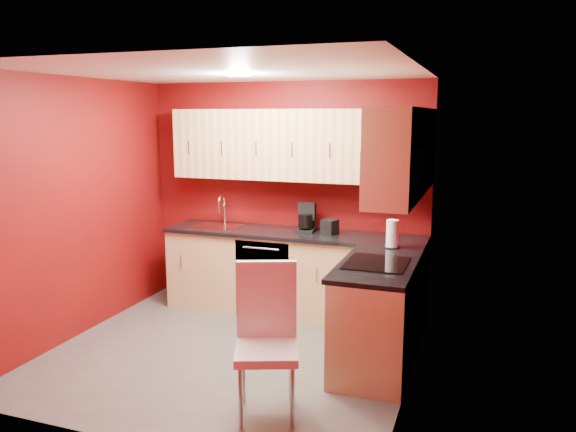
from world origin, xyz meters
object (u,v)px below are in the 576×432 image
Objects in this scene: microwave at (393,175)px; napkin_holder at (330,227)px; sink at (218,223)px; dining_chair at (266,343)px; coffee_maker at (306,218)px; paper_towel at (392,234)px.

microwave reaches higher than napkin_holder.
sink is 0.48× the size of dining_chair.
sink is 1.70× the size of coffee_maker.
microwave is 1.46× the size of sink.
napkin_holder is 0.14× the size of dining_chair.
microwave is 4.95× the size of napkin_holder.
dining_chair is at bearing -87.07° from napkin_holder.
coffee_maker is (-1.07, 1.04, -0.60)m from microwave.
sink reaches higher than coffee_maker.
coffee_maker is at bearing 174.09° from napkin_holder.
sink is 1.03m from coffee_maker.
coffee_maker is (1.02, 0.04, 0.12)m from sink.
microwave is 2.49× the size of coffee_maker.
coffee_maker is 2.19m from dining_chair.
coffee_maker is at bearing 157.21° from paper_towel.
paper_towel reaches higher than dining_chair.
dining_chair is at bearing -109.85° from paper_towel.
sink is at bearing 177.61° from coffee_maker.
dining_chair is (0.11, -2.06, -0.44)m from napkin_holder.
coffee_maker reaches higher than dining_chair.
sink is at bearing 103.39° from dining_chair.
dining_chair reaches higher than napkin_holder.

